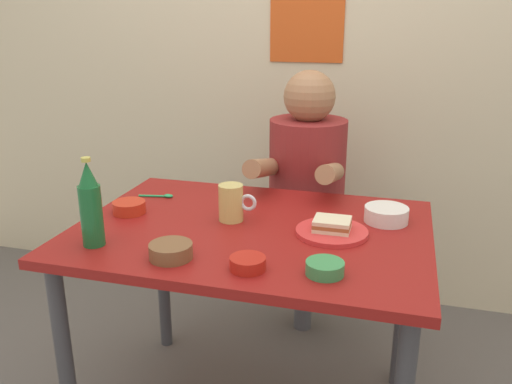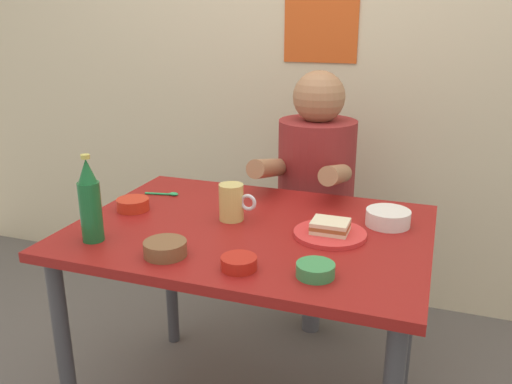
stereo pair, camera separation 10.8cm
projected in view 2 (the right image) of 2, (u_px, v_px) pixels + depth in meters
wall_back at (329, 32)px, 2.43m from camera, size 4.40×0.09×2.60m
dining_table at (251, 254)px, 1.70m from camera, size 1.10×0.80×0.74m
stool at (313, 260)px, 2.34m from camera, size 0.34×0.34×0.45m
person_seated at (316, 170)px, 2.20m from camera, size 0.33×0.56×0.72m
plate_orange at (330, 234)px, 1.60m from camera, size 0.22×0.22×0.01m
sandwich at (330, 226)px, 1.59m from camera, size 0.11×0.09×0.04m
beer_mug at (232, 202)px, 1.71m from camera, size 0.13×0.08×0.12m
beer_bottle at (90, 203)px, 1.53m from camera, size 0.06×0.06×0.26m
sambal_bowl_red at (239, 262)px, 1.39m from camera, size 0.10×0.10×0.03m
condiment_bowl_brown at (165, 248)px, 1.47m from camera, size 0.12×0.12×0.04m
sauce_bowl_chili at (133, 204)px, 1.81m from camera, size 0.11×0.11×0.04m
dip_bowl_green at (315, 269)px, 1.35m from camera, size 0.10×0.10×0.03m
rice_bowl_white at (388, 217)px, 1.68m from camera, size 0.14×0.14×0.05m
spoon at (168, 194)px, 1.96m from camera, size 0.13×0.04×0.01m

